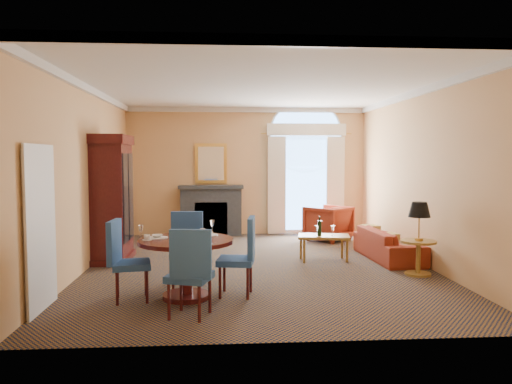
{
  "coord_description": "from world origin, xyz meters",
  "views": [
    {
      "loc": [
        -0.68,
        -8.86,
        1.96
      ],
      "look_at": [
        0.0,
        0.5,
        1.3
      ],
      "focal_mm": 35.0,
      "sensor_mm": 36.0,
      "label": 1
    }
  ],
  "objects": [
    {
      "name": "side_table",
      "position": [
        2.6,
        -0.9,
        0.77
      ],
      "size": [
        0.58,
        0.58,
        1.19
      ],
      "color": "olive",
      "rests_on": "ground"
    },
    {
      "name": "room_envelope",
      "position": [
        -0.03,
        0.67,
        2.51
      ],
      "size": [
        6.04,
        7.52,
        3.45
      ],
      "color": "tan",
      "rests_on": "ground"
    },
    {
      "name": "dining_chair_south",
      "position": [
        -1.04,
        -2.91,
        0.63
      ],
      "size": [
        0.62,
        0.62,
        1.11
      ],
      "rotation": [
        0.0,
        0.0,
        -0.31
      ],
      "color": "#224A89",
      "rests_on": "ground"
    },
    {
      "name": "armoire",
      "position": [
        -2.72,
        0.67,
        1.14
      ],
      "size": [
        0.68,
        1.21,
        2.37
      ],
      "color": "#340C0B",
      "rests_on": "ground"
    },
    {
      "name": "dining_chair_north",
      "position": [
        -1.19,
        -1.18,
        0.63
      ],
      "size": [
        0.51,
        0.52,
        1.11
      ],
      "rotation": [
        0.0,
        0.0,
        3.12
      ],
      "color": "#224A89",
      "rests_on": "ground"
    },
    {
      "name": "dining_chair_east",
      "position": [
        -0.36,
        -1.89,
        0.63
      ],
      "size": [
        0.58,
        0.57,
        1.11
      ],
      "rotation": [
        0.0,
        0.0,
        1.4
      ],
      "color": "#224A89",
      "rests_on": "ground"
    },
    {
      "name": "sofa",
      "position": [
        2.55,
        0.41,
        0.28
      ],
      "size": [
        0.86,
        1.99,
        0.57
      ],
      "primitive_type": "imported",
      "rotation": [
        0.0,
        0.0,
        1.62
      ],
      "color": "maroon",
      "rests_on": "ground"
    },
    {
      "name": "dining_chair_west",
      "position": [
        -1.99,
        -2.06,
        0.63
      ],
      "size": [
        0.57,
        0.57,
        1.11
      ],
      "rotation": [
        0.0,
        0.0,
        -1.39
      ],
      "color": "#224A89",
      "rests_on": "ground"
    },
    {
      "name": "armchair",
      "position": [
        1.85,
        2.62,
        0.41
      ],
      "size": [
        1.26,
        1.26,
        0.83
      ],
      "primitive_type": "imported",
      "rotation": [
        0.0,
        0.0,
        3.87
      ],
      "color": "maroon",
      "rests_on": "ground"
    },
    {
      "name": "ground",
      "position": [
        0.0,
        0.0,
        0.0
      ],
      "size": [
        7.5,
        7.5,
        0.0
      ],
      "primitive_type": "plane",
      "color": "black",
      "rests_on": "ground"
    },
    {
      "name": "dining_table",
      "position": [
        -1.15,
        -2.0,
        0.6
      ],
      "size": [
        1.32,
        1.32,
        1.03
      ],
      "color": "#340C0B",
      "rests_on": "ground"
    },
    {
      "name": "coffee_table",
      "position": [
        1.27,
        0.36,
        0.45
      ],
      "size": [
        1.04,
        0.69,
        0.85
      ],
      "rotation": [
        0.0,
        0.0,
        -0.18
      ],
      "color": "olive",
      "rests_on": "ground"
    }
  ]
}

